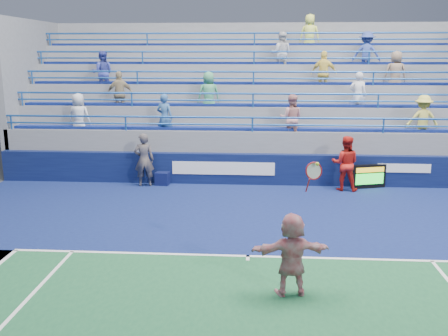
# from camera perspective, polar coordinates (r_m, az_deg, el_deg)

# --- Properties ---
(ground) EXTENTS (120.00, 120.00, 0.00)m
(ground) POSITION_cam_1_polar(r_m,az_deg,el_deg) (11.56, 2.75, -10.12)
(ground) COLOR #333538
(sponsor_wall) EXTENTS (18.00, 0.32, 1.10)m
(sponsor_wall) POSITION_cam_1_polar(r_m,az_deg,el_deg) (17.59, 3.21, -0.13)
(sponsor_wall) COLOR #0A113A
(sponsor_wall) RESTS_ON ground
(bleacher_stand) EXTENTS (18.00, 5.60, 6.13)m
(bleacher_stand) POSITION_cam_1_polar(r_m,az_deg,el_deg) (21.12, 3.38, 4.81)
(bleacher_stand) COLOR slate
(bleacher_stand) RESTS_ON ground
(serve_speed_board) EXTENTS (1.20, 0.46, 0.84)m
(serve_speed_board) POSITION_cam_1_polar(r_m,az_deg,el_deg) (17.76, 16.21, -0.94)
(serve_speed_board) COLOR black
(serve_speed_board) RESTS_ON ground
(judge_chair) EXTENTS (0.51, 0.51, 0.83)m
(judge_chair) POSITION_cam_1_polar(r_m,az_deg,el_deg) (17.71, -7.01, -1.07)
(judge_chair) COLOR #0C123D
(judge_chair) RESTS_ON ground
(tennis_player) EXTENTS (1.57, 0.71, 2.63)m
(tennis_player) POSITION_cam_1_polar(r_m,az_deg,el_deg) (9.66, 7.75, -9.75)
(tennis_player) COLOR silver
(tennis_player) RESTS_ON ground
(line_judge) EXTENTS (0.75, 0.56, 1.87)m
(line_judge) POSITION_cam_1_polar(r_m,az_deg,el_deg) (17.46, -9.12, 0.92)
(line_judge) COLOR #131B34
(line_judge) RESTS_ON ground
(ball_girl) EXTENTS (1.02, 0.86, 1.86)m
(ball_girl) POSITION_cam_1_polar(r_m,az_deg,el_deg) (17.20, 13.69, 0.51)
(ball_girl) COLOR red
(ball_girl) RESTS_ON ground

